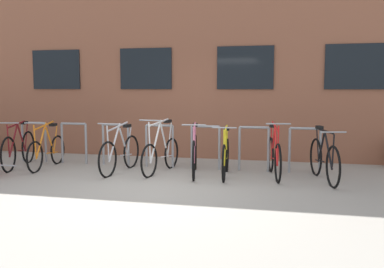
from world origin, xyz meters
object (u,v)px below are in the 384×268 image
Objects in this scene: bicycle_red at (274,156)px; bicycle_pink at (195,154)px; bicycle_maroon at (19,149)px; bicycle_silver at (120,153)px; bicycle_black at (324,159)px; bicycle_white at (161,154)px; bicycle_orange at (47,151)px; bicycle_yellow at (226,156)px.

bicycle_pink is (-1.53, -0.11, 0.01)m from bicycle_red.
bicycle_maroon is 5.36m from bicycle_red.
bicycle_pink is (1.51, 0.13, 0.02)m from bicycle_silver.
bicycle_white is at bearing 178.41° from bicycle_black.
bicycle_orange is at bearing 179.89° from bicycle_black.
bicycle_white reaches higher than bicycle_red.
bicycle_pink is at bearing 178.60° from bicycle_black.
bicycle_white is 3.13m from bicycle_black.
bicycle_orange is at bearing 4.72° from bicycle_maroon.
bicycle_pink is (-2.43, 0.06, 0.01)m from bicycle_black.
bicycle_maroon reaches higher than bicycle_yellow.
bicycle_orange is 0.96× the size of bicycle_silver.
bicycle_orange reaches higher than bicycle_yellow.
bicycle_white is 0.96× the size of bicycle_black.
bicycle_maroon is 0.64m from bicycle_orange.
bicycle_orange is at bearing -179.13° from bicycle_pink.
bicycle_black is 3.94m from bicycle_silver.
bicycle_red is at bearing 4.17° from bicycle_pink.
bicycle_pink is at bearing -2.25° from bicycle_white.
bicycle_white is (3.13, 0.13, -0.02)m from bicycle_maroon.
bicycle_black is 2.43m from bicycle_pink.
bicycle_orange is 2.50m from bicycle_white.
bicycle_orange reaches higher than bicycle_black.
bicycle_red reaches higher than bicycle_black.
bicycle_silver is (-3.04, -0.24, -0.01)m from bicycle_red.
bicycle_silver is at bearing -169.13° from bicycle_white.
bicycle_orange is 3.20m from bicycle_pink.
bicycle_black is at bearing -0.11° from bicycle_orange.
bicycle_white reaches higher than bicycle_black.
bicycle_black is 1.00× the size of bicycle_silver.
bicycle_yellow is 0.97× the size of bicycle_silver.
bicycle_pink reaches higher than bicycle_black.
bicycle_yellow is 0.97× the size of bicycle_black.
bicycle_maroon is 1.02× the size of bicycle_silver.
bicycle_white is at bearing 177.08° from bicycle_yellow.
bicycle_orange is 0.96× the size of bicycle_black.
bicycle_black is 1.01× the size of bicycle_red.
bicycle_maroon is 1.03× the size of bicycle_red.
bicycle_yellow is at bearing -2.92° from bicycle_white.
bicycle_maroon is at bearing -178.49° from bicycle_pink.
bicycle_maroon is 2.32m from bicycle_silver.
bicycle_black is (6.26, 0.04, -0.00)m from bicycle_maroon.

